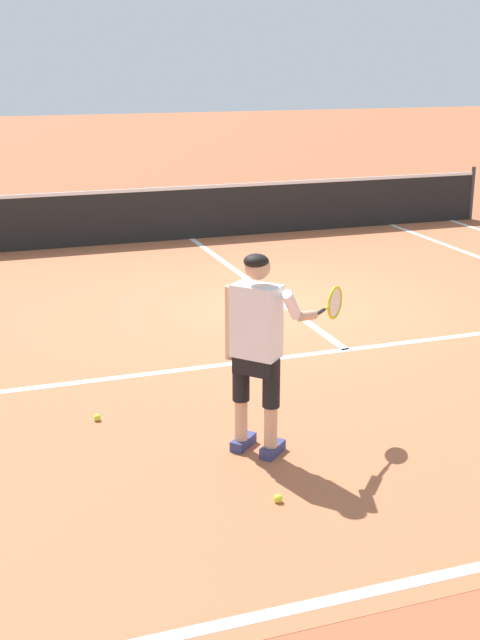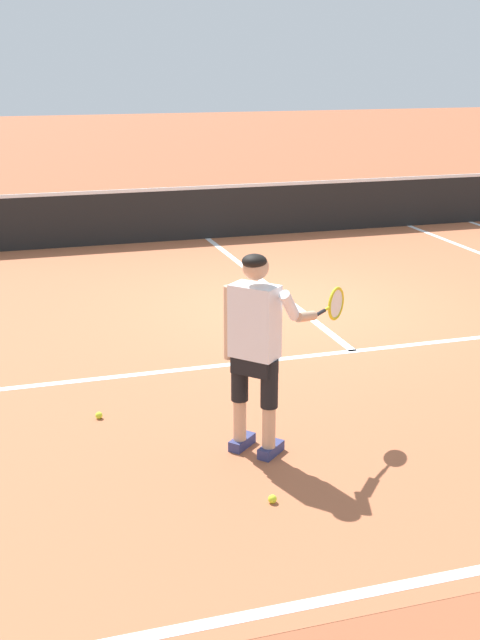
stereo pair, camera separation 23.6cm
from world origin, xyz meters
The scene contains 8 objects.
ground_plane centered at (0.00, 0.00, 0.00)m, with size 80.00×80.00×0.00m, color #9E5133.
court_inner_surface centered at (0.00, -0.70, 0.00)m, with size 10.98×10.89×0.00m, color #B2603D.
line_service centered at (0.00, -1.86, 0.00)m, with size 8.23×0.10×0.01m, color white.
line_centre_service centered at (0.00, 1.34, 0.00)m, with size 0.10×6.40×0.01m, color white.
tennis_net centered at (0.00, 4.54, 0.50)m, with size 11.96×0.08×1.07m.
tennis_player centered at (-1.83, -3.91, 0.99)m, with size 1.18×0.70×1.71m.
tennis_ball_near_feet centered at (-3.00, -2.85, 0.03)m, with size 0.07×0.07×0.07m, color #CCE02D.
tennis_ball_by_baseline centered at (-1.98, -4.75, 0.03)m, with size 0.07×0.07×0.07m, color #CCE02D.
Camera 2 is at (-3.81, -9.90, 3.17)m, focal length 46.50 mm.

